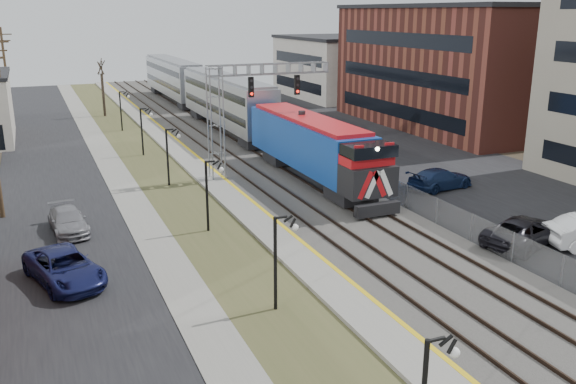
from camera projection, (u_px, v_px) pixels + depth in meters
street_west at (50, 173)px, 45.76m from camera, size 7.00×120.00×0.04m
sidewalk at (112, 167)px, 47.43m from camera, size 2.00×120.00×0.08m
grass_median at (150, 163)px, 48.56m from camera, size 4.00×120.00×0.06m
platform at (187, 159)px, 49.65m from camera, size 2.00×120.00×0.24m
ballast_bed at (245, 154)px, 51.52m from camera, size 8.00×120.00×0.20m
parking_lot at (369, 143)px, 56.02m from camera, size 16.00×120.00×0.04m
platform_edge at (198, 156)px, 49.94m from camera, size 0.24×120.00×0.01m
track_near at (222, 154)px, 50.72m from camera, size 1.58×120.00×0.15m
track_far at (262, 150)px, 52.03m from camera, size 1.58×120.00×0.15m
train at (215, 99)px, 63.53m from camera, size 3.00×63.05×5.33m
signal_gantry at (239, 101)px, 42.73m from camera, size 9.00×1.07×8.15m
lampposts at (206, 196)px, 33.23m from camera, size 0.14×62.14×4.00m
fence at (291, 142)px, 52.89m from camera, size 0.04×120.00×1.60m
buildings_east at (524, 72)px, 56.07m from camera, size 16.00×76.00×15.00m
bare_trees at (28, 130)px, 48.02m from camera, size 12.30×42.30×5.95m
car_lot_c at (524, 232)px, 31.35m from camera, size 5.85×4.09×1.48m
car_lot_d at (440, 179)px, 41.32m from camera, size 5.16×2.78×1.42m
car_lot_e at (342, 142)px, 52.97m from camera, size 4.58×2.84×1.45m
car_lot_f at (291, 126)px, 60.71m from camera, size 4.28×2.82×1.33m
car_street_a at (65, 268)px, 26.99m from camera, size 3.76×5.59×1.42m
car_street_b at (68, 221)px, 33.26m from camera, size 2.15×4.51×1.27m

